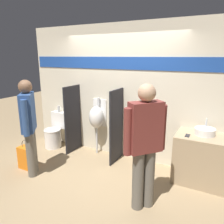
{
  "coord_description": "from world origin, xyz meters",
  "views": [
    {
      "loc": [
        1.87,
        -3.36,
        2.09
      ],
      "look_at": [
        0.0,
        0.17,
        1.05
      ],
      "focal_mm": 35.0,
      "sensor_mm": 36.0,
      "label": 1
    }
  ],
  "objects_px": {
    "sink_basin": "(205,131)",
    "cell_phone": "(188,135)",
    "urinal_far": "(145,124)",
    "person_in_vest": "(145,143)",
    "person_with_lanyard": "(29,124)",
    "shopping_bag": "(27,158)",
    "toilet": "(55,133)",
    "urinal_near_counter": "(97,117)"
  },
  "relations": [
    {
      "from": "sink_basin",
      "to": "cell_phone",
      "type": "distance_m",
      "value": 0.3
    },
    {
      "from": "cell_phone",
      "to": "urinal_far",
      "type": "bearing_deg",
      "value": 161.55
    },
    {
      "from": "cell_phone",
      "to": "urinal_far",
      "type": "xyz_separation_m",
      "value": [
        -0.83,
        0.28,
        -0.02
      ]
    },
    {
      "from": "person_in_vest",
      "to": "person_with_lanyard",
      "type": "distance_m",
      "value": 2.07
    },
    {
      "from": "urinal_far",
      "to": "person_with_lanyard",
      "type": "relative_size",
      "value": 0.72
    },
    {
      "from": "person_in_vest",
      "to": "person_with_lanyard",
      "type": "height_order",
      "value": "person_in_vest"
    },
    {
      "from": "sink_basin",
      "to": "person_in_vest",
      "type": "xyz_separation_m",
      "value": [
        -0.64,
        -1.11,
        0.08
      ]
    },
    {
      "from": "urinal_far",
      "to": "shopping_bag",
      "type": "distance_m",
      "value": 2.32
    },
    {
      "from": "urinal_far",
      "to": "toilet",
      "type": "distance_m",
      "value": 2.21
    },
    {
      "from": "urinal_far",
      "to": "toilet",
      "type": "relative_size",
      "value": 1.3
    },
    {
      "from": "urinal_near_counter",
      "to": "urinal_far",
      "type": "relative_size",
      "value": 1.0
    },
    {
      "from": "sink_basin",
      "to": "urinal_near_counter",
      "type": "height_order",
      "value": "urinal_near_counter"
    },
    {
      "from": "urinal_far",
      "to": "person_with_lanyard",
      "type": "bearing_deg",
      "value": -141.66
    },
    {
      "from": "cell_phone",
      "to": "person_in_vest",
      "type": "relative_size",
      "value": 0.08
    },
    {
      "from": "cell_phone",
      "to": "urinal_near_counter",
      "type": "bearing_deg",
      "value": 171.73
    },
    {
      "from": "sink_basin",
      "to": "toilet",
      "type": "distance_m",
      "value": 3.26
    },
    {
      "from": "person_in_vest",
      "to": "toilet",
      "type": "bearing_deg",
      "value": 109.0
    },
    {
      "from": "person_with_lanyard",
      "to": "urinal_near_counter",
      "type": "bearing_deg",
      "value": -62.08
    },
    {
      "from": "urinal_far",
      "to": "person_in_vest",
      "type": "bearing_deg",
      "value": -70.52
    },
    {
      "from": "cell_phone",
      "to": "toilet",
      "type": "xyz_separation_m",
      "value": [
        -2.98,
        0.13,
        -0.5
      ]
    },
    {
      "from": "sink_basin",
      "to": "person_in_vest",
      "type": "height_order",
      "value": "person_in_vest"
    },
    {
      "from": "cell_phone",
      "to": "urinal_near_counter",
      "type": "xyz_separation_m",
      "value": [
        -1.9,
        0.28,
        -0.02
      ]
    },
    {
      "from": "person_in_vest",
      "to": "person_with_lanyard",
      "type": "xyz_separation_m",
      "value": [
        -2.07,
        -0.09,
        -0.03
      ]
    },
    {
      "from": "person_in_vest",
      "to": "urinal_near_counter",
      "type": "bearing_deg",
      "value": 92.52
    },
    {
      "from": "sink_basin",
      "to": "cell_phone",
      "type": "xyz_separation_m",
      "value": [
        -0.24,
        -0.18,
        -0.05
      ]
    },
    {
      "from": "person_with_lanyard",
      "to": "person_in_vest",
      "type": "bearing_deg",
      "value": -126.1
    },
    {
      "from": "cell_phone",
      "to": "person_with_lanyard",
      "type": "distance_m",
      "value": 2.67
    },
    {
      "from": "toilet",
      "to": "shopping_bag",
      "type": "distance_m",
      "value": 1.1
    },
    {
      "from": "toilet",
      "to": "person_in_vest",
      "type": "distance_m",
      "value": 2.85
    },
    {
      "from": "urinal_near_counter",
      "to": "toilet",
      "type": "distance_m",
      "value": 1.19
    },
    {
      "from": "person_in_vest",
      "to": "shopping_bag",
      "type": "xyz_separation_m",
      "value": [
        -2.31,
        -0.0,
        -0.75
      ]
    },
    {
      "from": "shopping_bag",
      "to": "urinal_far",
      "type": "bearing_deg",
      "value": 32.78
    },
    {
      "from": "toilet",
      "to": "person_in_vest",
      "type": "xyz_separation_m",
      "value": [
        2.57,
        -1.06,
        0.64
      ]
    },
    {
      "from": "person_in_vest",
      "to": "urinal_far",
      "type": "bearing_deg",
      "value": 60.84
    },
    {
      "from": "urinal_near_counter",
      "to": "shopping_bag",
      "type": "xyz_separation_m",
      "value": [
        -0.81,
        -1.21,
        -0.6
      ]
    },
    {
      "from": "sink_basin",
      "to": "urinal_far",
      "type": "height_order",
      "value": "urinal_far"
    },
    {
      "from": "urinal_near_counter",
      "to": "person_with_lanyard",
      "type": "bearing_deg",
      "value": -113.55
    },
    {
      "from": "person_with_lanyard",
      "to": "shopping_bag",
      "type": "bearing_deg",
      "value": 32.86
    },
    {
      "from": "cell_phone",
      "to": "urinal_near_counter",
      "type": "height_order",
      "value": "urinal_near_counter"
    },
    {
      "from": "toilet",
      "to": "person_with_lanyard",
      "type": "bearing_deg",
      "value": -66.08
    },
    {
      "from": "toilet",
      "to": "person_with_lanyard",
      "type": "distance_m",
      "value": 1.39
    },
    {
      "from": "toilet",
      "to": "urinal_near_counter",
      "type": "bearing_deg",
      "value": 7.93
    }
  ]
}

